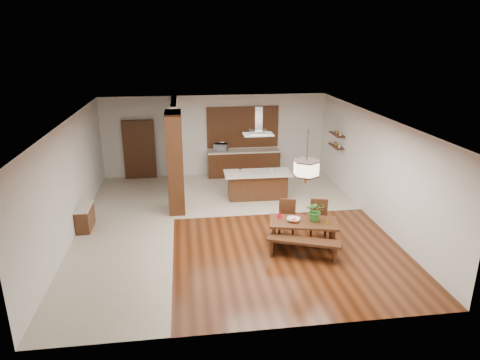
{
  "coord_description": "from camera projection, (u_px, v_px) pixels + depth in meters",
  "views": [
    {
      "loc": [
        -1.14,
        -10.62,
        4.87
      ],
      "look_at": [
        0.3,
        0.0,
        1.25
      ],
      "focal_mm": 32.0,
      "sensor_mm": 36.0,
      "label": 1
    }
  ],
  "objects": [
    {
      "name": "room_shell",
      "position": [
        228.0,
        151.0,
        11.02
      ],
      "size": [
        9.0,
        9.04,
        2.92
      ],
      "color": "#3C1A0A",
      "rests_on": "ground"
    },
    {
      "name": "dining_table",
      "position": [
        303.0,
        228.0,
        10.27
      ],
      "size": [
        1.75,
        1.16,
        0.67
      ],
      "rotation": [
        0.0,
        0.0,
        -0.24
      ],
      "color": "#331B0E",
      "rests_on": "ground"
    },
    {
      "name": "tile_hallway",
      "position": [
        126.0,
        229.0,
        11.32
      ],
      "size": [
        2.5,
        9.0,
        0.01
      ],
      "primitive_type": "cube",
      "color": "beige",
      "rests_on": "ground"
    },
    {
      "name": "rear_counter",
      "position": [
        244.0,
        163.0,
        15.59
      ],
      "size": [
        2.6,
        0.62,
        0.95
      ],
      "color": "#331B0E",
      "rests_on": "ground"
    },
    {
      "name": "tile_kitchen",
      "position": [
        258.0,
        190.0,
        14.18
      ],
      "size": [
        5.5,
        4.0,
        0.01
      ],
      "primitive_type": "cube",
      "color": "beige",
      "rests_on": "ground"
    },
    {
      "name": "napkin_cone",
      "position": [
        280.0,
        214.0,
        10.36
      ],
      "size": [
        0.14,
        0.14,
        0.21
      ],
      "primitive_type": "cone",
      "rotation": [
        0.0,
        0.0,
        0.02
      ],
      "color": "#A70B11",
      "rests_on": "dining_table"
    },
    {
      "name": "range_hood",
      "position": [
        258.0,
        121.0,
        12.76
      ],
      "size": [
        0.9,
        0.55,
        0.87
      ],
      "primitive_type": null,
      "color": "silver",
      "rests_on": "room_shell"
    },
    {
      "name": "shelf_lower",
      "position": [
        336.0,
        146.0,
        14.16
      ],
      "size": [
        0.26,
        0.9,
        0.04
      ],
      "primitive_type": "cube",
      "color": "#331B0E",
      "rests_on": "room_shell"
    },
    {
      "name": "dining_chair_left",
      "position": [
        287.0,
        219.0,
        10.77
      ],
      "size": [
        0.53,
        0.53,
        0.96
      ],
      "primitive_type": null,
      "rotation": [
        0.0,
        0.0,
        -0.3
      ],
      "color": "#331B0E",
      "rests_on": "ground"
    },
    {
      "name": "partition_pier",
      "position": [
        175.0,
        163.0,
        12.16
      ],
      "size": [
        0.45,
        1.0,
        2.9
      ],
      "primitive_type": "cube",
      "color": "#331B0E",
      "rests_on": "ground"
    },
    {
      "name": "microwave",
      "position": [
        221.0,
        147.0,
        15.32
      ],
      "size": [
        0.56,
        0.45,
        0.27
      ],
      "primitive_type": "imported",
      "rotation": [
        0.0,
        0.0,
        -0.28
      ],
      "color": "silver",
      "rests_on": "rear_counter"
    },
    {
      "name": "partition_stub",
      "position": [
        176.0,
        145.0,
        14.13
      ],
      "size": [
        0.18,
        2.4,
        2.9
      ],
      "primitive_type": "cube",
      "color": "silver",
      "rests_on": "ground"
    },
    {
      "name": "shelf_upper",
      "position": [
        337.0,
        134.0,
        14.03
      ],
      "size": [
        0.26,
        0.9,
        0.04
      ],
      "primitive_type": "cube",
      "color": "#331B0E",
      "rests_on": "room_shell"
    },
    {
      "name": "hallway_doorway",
      "position": [
        139.0,
        150.0,
        15.13
      ],
      "size": [
        1.1,
        0.2,
        2.1
      ],
      "primitive_type": "cube",
      "color": "#331B0E",
      "rests_on": "ground"
    },
    {
      "name": "dining_bench",
      "position": [
        304.0,
        249.0,
        9.81
      ],
      "size": [
        1.67,
        0.96,
        0.47
      ],
      "primitive_type": null,
      "rotation": [
        0.0,
        0.0,
        -0.39
      ],
      "color": "#331B0E",
      "rests_on": "ground"
    },
    {
      "name": "hallway_console",
      "position": [
        85.0,
        218.0,
        11.28
      ],
      "size": [
        0.37,
        0.88,
        0.63
      ],
      "primitive_type": "cube",
      "color": "#331B0E",
      "rests_on": "ground"
    },
    {
      "name": "kitchen_island",
      "position": [
        257.0,
        185.0,
        13.41
      ],
      "size": [
        2.09,
        0.94,
        0.86
      ],
      "rotation": [
        0.0,
        0.0,
        -0.02
      ],
      "color": "#331B0E",
      "rests_on": "ground"
    },
    {
      "name": "kitchen_window",
      "position": [
        243.0,
        127.0,
        15.43
      ],
      "size": [
        2.6,
        0.08,
        1.5
      ],
      "primitive_type": "cube",
      "color": "#96552D",
      "rests_on": "room_shell"
    },
    {
      "name": "pendant_lantern",
      "position": [
        307.0,
        158.0,
        9.71
      ],
      "size": [
        0.64,
        0.64,
        1.31
      ],
      "primitive_type": null,
      "color": "#FBE2C0",
      "rests_on": "room_shell"
    },
    {
      "name": "fruit_bowl",
      "position": [
        293.0,
        220.0,
        10.21
      ],
      "size": [
        0.41,
        0.41,
        0.08
      ],
      "primitive_type": "imported",
      "rotation": [
        0.0,
        0.0,
        -0.43
      ],
      "color": "beige",
      "rests_on": "dining_table"
    },
    {
      "name": "soffit_band",
      "position": [
        228.0,
        119.0,
        10.75
      ],
      "size": [
        8.0,
        9.0,
        0.02
      ],
      "primitive_type": "cube",
      "color": "#3E1A0F",
      "rests_on": "room_shell"
    },
    {
      "name": "island_cup",
      "position": [
        272.0,
        171.0,
        13.22
      ],
      "size": [
        0.17,
        0.17,
        0.1
      ],
      "primitive_type": "imported",
      "rotation": [
        0.0,
        0.0,
        0.42
      ],
      "color": "silver",
      "rests_on": "kitchen_island"
    },
    {
      "name": "foliage_plant",
      "position": [
        316.0,
        211.0,
        10.17
      ],
      "size": [
        0.55,
        0.51,
        0.5
      ],
      "primitive_type": "imported",
      "rotation": [
        0.0,
        0.0,
        -0.31
      ],
      "color": "#2F6F25",
      "rests_on": "dining_table"
    },
    {
      "name": "dining_chair_right",
      "position": [
        319.0,
        220.0,
        10.69
      ],
      "size": [
        0.54,
        0.54,
        0.99
      ],
      "primitive_type": null,
      "rotation": [
        0.0,
        0.0,
        -0.27
      ],
      "color": "#331B0E",
      "rests_on": "ground"
    },
    {
      "name": "gold_ornament",
      "position": [
        327.0,
        222.0,
        10.04
      ],
      "size": [
        0.09,
        0.09,
        0.1
      ],
      "primitive_type": "cylinder",
      "rotation": [
        0.0,
        0.0,
        -0.42
      ],
      "color": "gold",
      "rests_on": "dining_table"
    }
  ]
}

